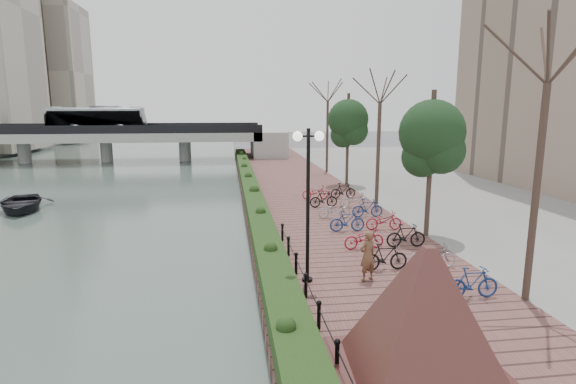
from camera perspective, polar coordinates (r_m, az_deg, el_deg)
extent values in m
plane|color=#59595B|center=(11.59, -2.37, -21.82)|extent=(220.00, 220.00, 0.00)
cube|color=#40504A|center=(38.03, -29.29, -0.16)|extent=(30.00, 130.00, 0.02)
cube|color=brown|center=(28.31, 2.46, -1.57)|extent=(8.00, 75.00, 0.50)
cube|color=gray|center=(34.82, 29.36, -0.64)|extent=(24.00, 75.00, 0.50)
cube|color=#1B3613|center=(30.27, -4.71, 0.26)|extent=(1.10, 56.00, 0.60)
cylinder|color=black|center=(10.51, 6.25, -20.16)|extent=(0.10, 0.10, 0.70)
cylinder|color=black|center=(12.22, 3.94, -15.45)|extent=(0.10, 0.10, 0.70)
cylinder|color=black|center=(14.01, 2.29, -11.91)|extent=(0.10, 0.10, 0.70)
cylinder|color=black|center=(15.85, 1.04, -9.17)|extent=(0.10, 0.10, 0.70)
cylinder|color=black|center=(17.73, 0.06, -7.01)|extent=(0.10, 0.10, 0.70)
cylinder|color=black|center=(19.63, -0.71, -5.26)|extent=(0.10, 0.10, 0.70)
cube|color=#42201C|center=(10.59, 16.61, -21.83)|extent=(3.66, 3.66, 0.22)
pyramid|color=#42201C|center=(9.88, 17.08, -14.41)|extent=(5.77, 5.77, 2.80)
cylinder|color=black|center=(14.63, 2.54, -1.91)|extent=(0.12, 0.12, 5.09)
cylinder|color=black|center=(14.31, 2.61, 7.10)|extent=(0.70, 0.06, 0.06)
sphere|color=white|center=(14.25, 1.22, 7.09)|extent=(0.32, 0.32, 0.32)
sphere|color=white|center=(14.38, 4.00, 7.10)|extent=(0.32, 0.32, 0.32)
imported|color=brown|center=(15.36, 10.06, -7.97)|extent=(0.74, 0.62, 1.73)
imported|color=#9F9EA3|center=(14.22, 15.89, -11.55)|extent=(0.60, 1.71, 0.90)
imported|color=black|center=(16.46, 12.30, -8.12)|extent=(0.47, 1.66, 1.00)
imported|color=maroon|center=(18.82, 9.62, -5.79)|extent=(0.60, 1.71, 0.90)
imported|color=navy|center=(21.22, 7.56, -3.72)|extent=(0.47, 1.66, 1.00)
imported|color=#9F9EA3|center=(23.68, 5.93, -2.30)|extent=(0.60, 1.71, 0.90)
imported|color=black|center=(26.14, 4.61, -0.94)|extent=(0.47, 1.66, 1.00)
imported|color=maroon|center=(28.65, 3.52, -0.01)|extent=(0.60, 1.72, 0.90)
imported|color=navy|center=(14.98, 22.34, -10.59)|extent=(0.47, 1.66, 1.00)
imported|color=#9F9EA3|center=(17.15, 18.01, -7.80)|extent=(0.60, 1.71, 0.90)
imported|color=black|center=(19.41, 14.73, -5.34)|extent=(0.47, 1.66, 1.00)
imported|color=maroon|center=(21.76, 12.15, -3.64)|extent=(0.60, 1.71, 0.90)
imported|color=navy|center=(24.14, 10.09, -2.04)|extent=(0.47, 1.66, 1.00)
imported|color=#9F9EA3|center=(26.59, 8.41, -0.94)|extent=(0.60, 1.71, 0.90)
imported|color=black|center=(29.04, 7.01, 0.17)|extent=(0.47, 1.66, 1.00)
cube|color=#9E9E99|center=(56.64, -22.18, 6.57)|extent=(36.00, 8.00, 1.00)
cube|color=black|center=(52.83, -23.30, 7.28)|extent=(36.00, 0.15, 0.90)
cube|color=black|center=(60.38, -21.32, 7.73)|extent=(36.00, 0.15, 0.90)
cylinder|color=#9E9E99|center=(59.65, -30.47, 4.36)|extent=(1.40, 1.40, 2.50)
cylinder|color=#9E9E99|center=(56.77, -22.06, 4.81)|extent=(1.40, 1.40, 2.50)
cylinder|color=#9E9E99|center=(55.22, -12.95, 5.17)|extent=(1.40, 1.40, 2.50)
imported|color=silver|center=(56.76, -23.08, 8.53)|extent=(2.52, 10.77, 3.00)
imported|color=black|center=(31.92, -30.83, -1.20)|extent=(4.63, 5.57, 0.99)
cube|color=#B5A996|center=(95.54, -28.01, 13.16)|extent=(12.00, 12.00, 24.00)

